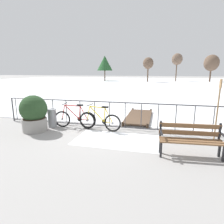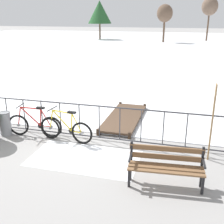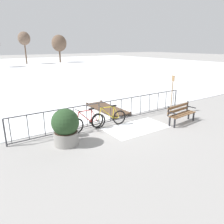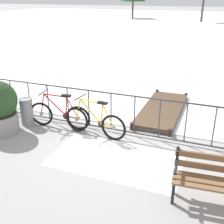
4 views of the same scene
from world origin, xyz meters
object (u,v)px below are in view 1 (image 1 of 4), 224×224
at_px(bicycle_second, 100,121).
at_px(trash_bin, 52,118).
at_px(planter_with_shrub, 34,113).
at_px(park_bench, 190,137).
at_px(oar_upright, 218,106).
at_px(bicycle_near_railing, 75,119).

height_order(bicycle_second, trash_bin, bicycle_second).
bearing_deg(bicycle_second, planter_with_shrub, -163.74).
xyz_separation_m(park_bench, trash_bin, (-4.98, 1.43, -0.14)).
height_order(planter_with_shrub, trash_bin, planter_with_shrub).
height_order(park_bench, oar_upright, oar_upright).
bearing_deg(trash_bin, bicycle_near_railing, 9.22).
relative_size(bicycle_near_railing, bicycle_second, 1.00).
bearing_deg(planter_with_shrub, bicycle_second, 16.26).
relative_size(bicycle_second, park_bench, 1.04).
xyz_separation_m(bicycle_near_railing, bicycle_second, (1.06, -0.09, 0.00)).
bearing_deg(planter_with_shrub, oar_upright, 5.47).
height_order(bicycle_near_railing, bicycle_second, same).
xyz_separation_m(bicycle_second, planter_with_shrub, (-2.34, -0.68, 0.32)).
bearing_deg(bicycle_near_railing, oar_upright, -1.88).
height_order(bicycle_near_railing, oar_upright, oar_upright).
bearing_deg(park_bench, trash_bin, 164.00).
bearing_deg(oar_upright, bicycle_near_railing, 178.12).
relative_size(planter_with_shrub, trash_bin, 1.85).
xyz_separation_m(trash_bin, oar_upright, (5.94, -0.02, 0.76)).
height_order(bicycle_second, oar_upright, oar_upright).
distance_m(planter_with_shrub, oar_upright, 6.35).
relative_size(trash_bin, oar_upright, 0.37).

